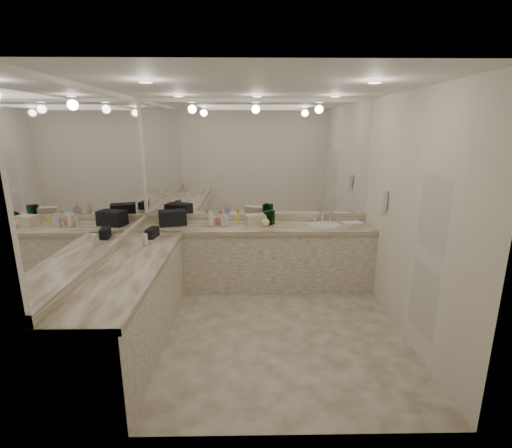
{
  "coord_description": "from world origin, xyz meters",
  "views": [
    {
      "loc": [
        -0.1,
        -3.77,
        2.22
      ],
      "look_at": [
        -0.02,
        0.4,
        1.13
      ],
      "focal_mm": 26.0,
      "sensor_mm": 36.0,
      "label": 1
    }
  ],
  "objects_px": {
    "wall_phone": "(383,200)",
    "cream_cosmetic_case": "(255,220)",
    "sink": "(325,225)",
    "soap_bottle_c": "(266,221)",
    "black_toiletry_bag": "(172,218)",
    "hand_towel": "(352,223)",
    "soap_bottle_b": "(224,219)",
    "soap_bottle_a": "(211,218)"
  },
  "relations": [
    {
      "from": "wall_phone",
      "to": "cream_cosmetic_case",
      "type": "height_order",
      "value": "wall_phone"
    },
    {
      "from": "sink",
      "to": "soap_bottle_c",
      "type": "height_order",
      "value": "soap_bottle_c"
    },
    {
      "from": "soap_bottle_c",
      "to": "black_toiletry_bag",
      "type": "bearing_deg",
      "value": 176.06
    },
    {
      "from": "sink",
      "to": "hand_towel",
      "type": "distance_m",
      "value": 0.39
    },
    {
      "from": "black_toiletry_bag",
      "to": "hand_towel",
      "type": "bearing_deg",
      "value": -1.0
    },
    {
      "from": "wall_phone",
      "to": "hand_towel",
      "type": "bearing_deg",
      "value": 113.57
    },
    {
      "from": "cream_cosmetic_case",
      "to": "hand_towel",
      "type": "height_order",
      "value": "cream_cosmetic_case"
    },
    {
      "from": "black_toiletry_bag",
      "to": "cream_cosmetic_case",
      "type": "xyz_separation_m",
      "value": [
        1.15,
        -0.03,
        -0.03
      ]
    },
    {
      "from": "sink",
      "to": "hand_towel",
      "type": "relative_size",
      "value": 1.79
    },
    {
      "from": "wall_phone",
      "to": "soap_bottle_c",
      "type": "relative_size",
      "value": 1.63
    },
    {
      "from": "hand_towel",
      "to": "soap_bottle_b",
      "type": "relative_size",
      "value": 1.21
    },
    {
      "from": "black_toiletry_bag",
      "to": "soap_bottle_a",
      "type": "bearing_deg",
      "value": -7.87
    },
    {
      "from": "sink",
      "to": "cream_cosmetic_case",
      "type": "relative_size",
      "value": 1.66
    },
    {
      "from": "sink",
      "to": "soap_bottle_a",
      "type": "distance_m",
      "value": 1.58
    },
    {
      "from": "soap_bottle_b",
      "to": "soap_bottle_c",
      "type": "distance_m",
      "value": 0.56
    },
    {
      "from": "sink",
      "to": "soap_bottle_a",
      "type": "height_order",
      "value": "soap_bottle_a"
    },
    {
      "from": "cream_cosmetic_case",
      "to": "soap_bottle_a",
      "type": "bearing_deg",
      "value": 164.94
    },
    {
      "from": "black_toiletry_bag",
      "to": "hand_towel",
      "type": "relative_size",
      "value": 1.48
    },
    {
      "from": "wall_phone",
      "to": "soap_bottle_a",
      "type": "relative_size",
      "value": 1.08
    },
    {
      "from": "cream_cosmetic_case",
      "to": "soap_bottle_a",
      "type": "xyz_separation_m",
      "value": [
        -0.61,
        -0.04,
        0.03
      ]
    },
    {
      "from": "wall_phone",
      "to": "soap_bottle_c",
      "type": "bearing_deg",
      "value": 162.22
    },
    {
      "from": "hand_towel",
      "to": "cream_cosmetic_case",
      "type": "bearing_deg",
      "value": 179.62
    },
    {
      "from": "cream_cosmetic_case",
      "to": "soap_bottle_c",
      "type": "relative_size",
      "value": 1.8
    },
    {
      "from": "wall_phone",
      "to": "soap_bottle_a",
      "type": "distance_m",
      "value": 2.26
    },
    {
      "from": "hand_towel",
      "to": "sink",
      "type": "bearing_deg",
      "value": -179.2
    },
    {
      "from": "wall_phone",
      "to": "cream_cosmetic_case",
      "type": "xyz_separation_m",
      "value": [
        -1.58,
        0.51,
        -0.37
      ]
    },
    {
      "from": "sink",
      "to": "wall_phone",
      "type": "distance_m",
      "value": 0.91
    },
    {
      "from": "soap_bottle_b",
      "to": "wall_phone",
      "type": "bearing_deg",
      "value": -13.2
    },
    {
      "from": "hand_towel",
      "to": "soap_bottle_a",
      "type": "relative_size",
      "value": 1.1
    },
    {
      "from": "soap_bottle_c",
      "to": "wall_phone",
      "type": "bearing_deg",
      "value": -17.78
    },
    {
      "from": "sink",
      "to": "black_toiletry_bag",
      "type": "height_order",
      "value": "black_toiletry_bag"
    },
    {
      "from": "sink",
      "to": "black_toiletry_bag",
      "type": "relative_size",
      "value": 1.21
    },
    {
      "from": "black_toiletry_bag",
      "to": "soap_bottle_b",
      "type": "bearing_deg",
      "value": -6.28
    },
    {
      "from": "sink",
      "to": "soap_bottle_b",
      "type": "distance_m",
      "value": 1.4
    },
    {
      "from": "black_toiletry_bag",
      "to": "sink",
      "type": "bearing_deg",
      "value": -1.32
    },
    {
      "from": "cream_cosmetic_case",
      "to": "soap_bottle_b",
      "type": "height_order",
      "value": "soap_bottle_b"
    },
    {
      "from": "black_toiletry_bag",
      "to": "wall_phone",
      "type": "bearing_deg",
      "value": -11.39
    },
    {
      "from": "sink",
      "to": "soap_bottle_b",
      "type": "relative_size",
      "value": 2.17
    },
    {
      "from": "sink",
      "to": "hand_towel",
      "type": "height_order",
      "value": "hand_towel"
    },
    {
      "from": "hand_towel",
      "to": "soap_bottle_c",
      "type": "bearing_deg",
      "value": -177.87
    },
    {
      "from": "cream_cosmetic_case",
      "to": "black_toiletry_bag",
      "type": "bearing_deg",
      "value": 159.42
    },
    {
      "from": "sink",
      "to": "soap_bottle_c",
      "type": "xyz_separation_m",
      "value": [
        -0.83,
        -0.04,
        0.08
      ]
    }
  ]
}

